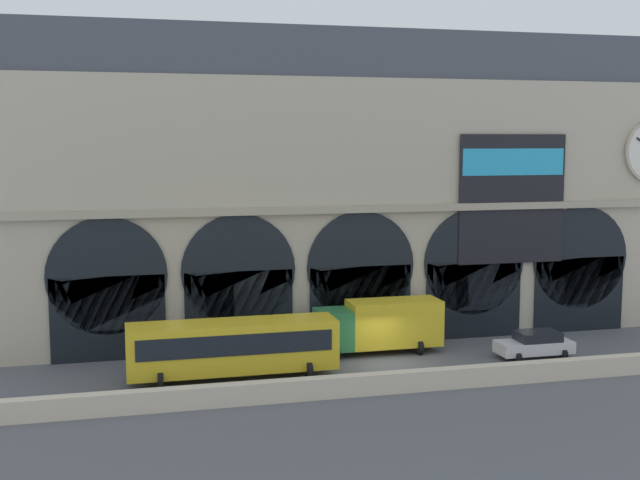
{
  "coord_description": "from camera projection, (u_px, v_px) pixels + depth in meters",
  "views": [
    {
      "loc": [
        -14.43,
        -42.17,
        12.6
      ],
      "look_at": [
        -2.57,
        5.0,
        6.6
      ],
      "focal_mm": 45.74,
      "sensor_mm": 36.0,
      "label": 1
    }
  ],
  "objects": [
    {
      "name": "ground_plane",
      "position": [
        386.0,
        366.0,
        45.63
      ],
      "size": [
        200.0,
        200.0,
        0.0
      ],
      "primitive_type": "plane",
      "color": "#54565B"
    },
    {
      "name": "quay_parapet_wall",
      "position": [
        416.0,
        381.0,
        41.1
      ],
      "size": [
        90.0,
        0.7,
        1.04
      ],
      "primitive_type": "cube",
      "color": "beige",
      "rests_on": "ground"
    },
    {
      "name": "station_building",
      "position": [
        349.0,
        189.0,
        51.99
      ],
      "size": [
        46.62,
        6.04,
        19.34
      ],
      "color": "#B2A891",
      "rests_on": "ground"
    },
    {
      "name": "bus_midwest",
      "position": [
        233.0,
        346.0,
        42.88
      ],
      "size": [
        11.0,
        3.25,
        3.1
      ],
      "color": "gold",
      "rests_on": "ground"
    },
    {
      "name": "box_truck_center",
      "position": [
        380.0,
        324.0,
        48.33
      ],
      "size": [
        7.5,
        2.91,
        3.12
      ],
      "color": "#2D7A42",
      "rests_on": "ground"
    },
    {
      "name": "car_mideast",
      "position": [
        535.0,
        344.0,
        47.3
      ],
      "size": [
        4.4,
        2.22,
        1.55
      ],
      "color": "white",
      "rests_on": "ground"
    }
  ]
}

